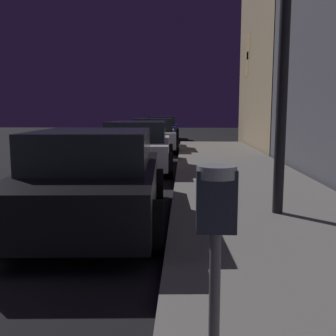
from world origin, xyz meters
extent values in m
cylinder|color=#59595B|center=(4.36, -0.96, 0.64)|extent=(0.06, 0.06, 0.98)
cube|color=#232838|center=(4.36, -0.96, 1.28)|extent=(0.19, 0.11, 0.30)
cylinder|color=#999EA5|center=(4.36, -0.96, 1.42)|extent=(0.19, 0.19, 0.06)
cube|color=black|center=(4.31, -0.96, 1.32)|extent=(0.01, 0.08, 0.11)
cube|color=black|center=(2.85, 3.01, 0.57)|extent=(2.07, 4.27, 0.64)
cube|color=#1E2328|center=(2.85, 2.94, 1.15)|extent=(1.73, 2.18, 0.56)
cylinder|color=black|center=(1.85, 4.25, 0.33)|extent=(0.26, 0.67, 0.66)
cylinder|color=black|center=(3.71, 4.35, 0.33)|extent=(0.26, 0.67, 0.66)
cylinder|color=black|center=(3.85, 1.77, 0.33)|extent=(0.26, 0.67, 0.66)
cube|color=silver|center=(2.85, 8.65, 0.57)|extent=(1.96, 4.65, 0.64)
cube|color=#1E2328|center=(2.86, 8.45, 1.15)|extent=(1.66, 2.31, 0.56)
cylinder|color=black|center=(1.89, 10.04, 0.33)|extent=(0.24, 0.67, 0.66)
cylinder|color=black|center=(3.71, 10.10, 0.33)|extent=(0.24, 0.67, 0.66)
cylinder|color=black|center=(1.99, 7.19, 0.33)|extent=(0.24, 0.67, 0.66)
cylinder|color=black|center=(3.81, 7.26, 0.33)|extent=(0.24, 0.67, 0.66)
cube|color=#B7B7BF|center=(2.85, 14.26, 0.57)|extent=(2.08, 4.33, 0.64)
cube|color=#1E2328|center=(2.85, 14.24, 1.15)|extent=(1.74, 2.11, 0.56)
cylinder|color=black|center=(1.84, 15.52, 0.33)|extent=(0.25, 0.67, 0.66)
cylinder|color=black|center=(3.72, 15.62, 0.33)|extent=(0.25, 0.67, 0.66)
cylinder|color=black|center=(1.98, 12.90, 0.33)|extent=(0.25, 0.67, 0.66)
cylinder|color=black|center=(3.86, 12.99, 0.33)|extent=(0.25, 0.67, 0.66)
cube|color=navy|center=(2.85, 21.08, 0.57)|extent=(1.74, 4.59, 0.64)
cube|color=#1E2328|center=(2.85, 21.11, 1.15)|extent=(1.53, 2.35, 0.56)
cylinder|color=black|center=(1.97, 22.50, 0.33)|extent=(0.22, 0.66, 0.66)
cylinder|color=black|center=(3.73, 22.50, 0.33)|extent=(0.22, 0.66, 0.66)
cylinder|color=black|center=(1.97, 19.65, 0.33)|extent=(0.22, 0.66, 0.66)
cylinder|color=black|center=(3.73, 19.65, 0.33)|extent=(0.22, 0.66, 0.66)
cylinder|color=black|center=(5.66, 3.22, 2.41)|extent=(0.16, 0.16, 4.53)
cube|color=#F2D17F|center=(7.32, 17.44, 4.05)|extent=(0.06, 0.90, 1.20)
cube|color=#F2D17F|center=(7.32, 17.08, 4.86)|extent=(0.06, 0.90, 1.20)
camera|label=1|loc=(4.21, -2.79, 1.70)|focal=41.94mm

